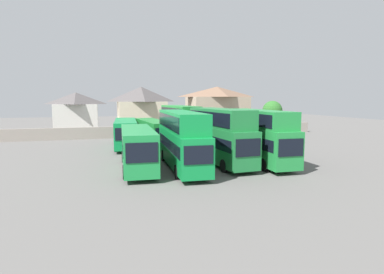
# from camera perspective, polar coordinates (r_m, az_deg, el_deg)

# --- Properties ---
(ground) EXTENTS (140.00, 140.00, 0.00)m
(ground) POSITION_cam_1_polar(r_m,az_deg,el_deg) (46.59, -5.09, -0.75)
(ground) COLOR #605E5B
(depot_boundary_wall) EXTENTS (56.00, 0.50, 1.80)m
(depot_boundary_wall) POSITION_cam_1_polar(r_m,az_deg,el_deg) (51.98, -6.28, 1.02)
(depot_boundary_wall) COLOR gray
(depot_boundary_wall) RESTS_ON ground
(bus_1) EXTENTS (3.16, 10.88, 3.54)m
(bus_1) POSITION_cam_1_polar(r_m,az_deg,el_deg) (28.16, -9.62, -1.62)
(bus_1) COLOR #1D8C41
(bus_1) RESTS_ON ground
(bus_2) EXTENTS (3.00, 11.94, 4.98)m
(bus_2) POSITION_cam_1_polar(r_m,az_deg,el_deg) (28.15, -1.85, 0.08)
(bus_2) COLOR #118A3C
(bus_2) RESTS_ON ground
(bus_3) EXTENTS (3.12, 10.37, 5.17)m
(bus_3) POSITION_cam_1_polar(r_m,az_deg,el_deg) (29.96, 5.04, 0.66)
(bus_3) COLOR #1F7B3A
(bus_3) RESTS_ON ground
(bus_4) EXTENTS (2.72, 11.14, 5.03)m
(bus_4) POSITION_cam_1_polar(r_m,az_deg,el_deg) (31.16, 11.66, 0.65)
(bus_4) COLOR #228B3D
(bus_4) RESTS_ON ground
(bus_5) EXTENTS (3.45, 11.50, 3.42)m
(bus_5) POSITION_cam_1_polar(r_m,az_deg,el_deg) (41.46, -11.66, 0.92)
(bus_5) COLOR #108A42
(bus_5) RESTS_ON ground
(bus_6) EXTENTS (3.30, 11.81, 3.33)m
(bus_6) POSITION_cam_1_polar(r_m,az_deg,el_deg) (41.71, -6.92, 0.99)
(bus_6) COLOR #218937
(bus_6) RESTS_ON ground
(bus_7) EXTENTS (3.06, 11.17, 5.18)m
(bus_7) POSITION_cam_1_polar(r_m,az_deg,el_deg) (42.40, -2.11, 2.48)
(bus_7) COLOR #208D35
(bus_7) RESTS_ON ground
(bus_8) EXTENTS (2.93, 10.55, 3.44)m
(bus_8) POSITION_cam_1_polar(r_m,az_deg,el_deg) (43.69, 4.43, 1.35)
(bus_8) COLOR #20863B
(bus_8) RESTS_ON ground
(house_terrace_left) EXTENTS (7.53, 6.95, 7.21)m
(house_terrace_left) POSITION_cam_1_polar(r_m,az_deg,el_deg) (60.72, -19.77, 4.12)
(house_terrace_left) COLOR silver
(house_terrace_left) RESTS_ON ground
(house_terrace_centre) EXTENTS (8.84, 7.53, 8.28)m
(house_terrace_centre) POSITION_cam_1_polar(r_m,az_deg,el_deg) (60.07, -8.94, 4.94)
(house_terrace_centre) COLOR beige
(house_terrace_centre) RESTS_ON ground
(house_terrace_right) EXTENTS (11.41, 8.07, 8.44)m
(house_terrace_right) POSITION_cam_1_polar(r_m,az_deg,el_deg) (63.57, 4.45, 5.16)
(house_terrace_right) COLOR tan
(house_terrace_right) RESTS_ON ground
(tree_left_of_lot) EXTENTS (3.35, 3.35, 5.75)m
(tree_left_of_lot) POSITION_cam_1_polar(r_m,az_deg,el_deg) (56.59, 14.04, 4.52)
(tree_left_of_lot) COLOR brown
(tree_left_of_lot) RESTS_ON ground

